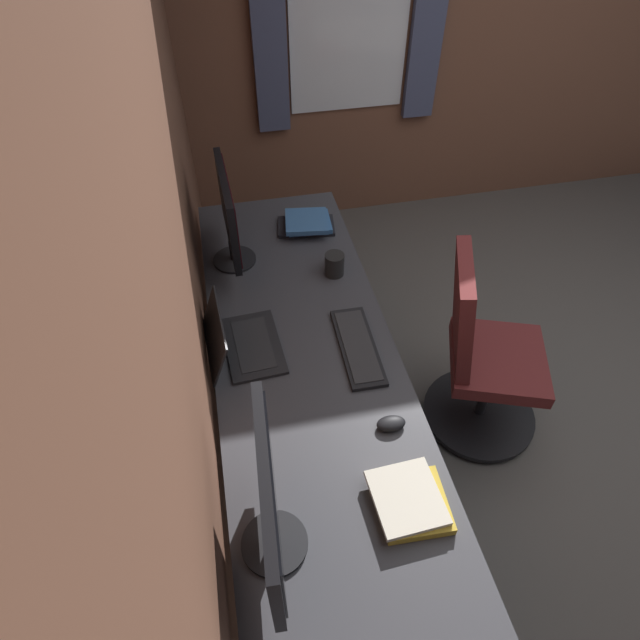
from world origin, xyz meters
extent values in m
plane|color=#59544F|center=(0.00, 0.00, 0.00)|extent=(4.95, 4.95, 0.00)
cube|color=brown|center=(0.00, 1.96, 1.30)|extent=(4.73, 0.10, 2.60)
cube|color=brown|center=(2.11, 0.00, 1.30)|extent=(0.10, 4.43, 2.60)
cube|color=white|center=(2.05, 0.87, 1.39)|extent=(0.02, 0.73, 1.20)
cube|color=#4C5170|center=(2.02, 0.39, 1.39)|extent=(0.05, 0.20, 1.36)
cube|color=#4C5170|center=(2.02, 1.36, 1.39)|extent=(0.05, 0.20, 1.36)
cube|color=#38383D|center=(0.02, 1.53, 0.71)|extent=(2.33, 0.73, 0.03)
cylinder|color=silver|center=(1.13, 1.23, 0.35)|extent=(0.05, 0.05, 0.70)
cylinder|color=silver|center=(1.13, 1.83, 0.35)|extent=(0.05, 0.05, 0.70)
cube|color=#38383D|center=(0.28, 1.56, 0.35)|extent=(0.40, 0.50, 0.69)
cube|color=silver|center=(0.28, 1.31, 0.35)|extent=(0.37, 0.01, 0.61)
cylinder|color=black|center=(0.70, 1.75, 0.74)|extent=(0.20, 0.20, 0.01)
cylinder|color=black|center=(0.70, 1.75, 0.79)|extent=(0.04, 0.04, 0.10)
cube|color=black|center=(0.70, 1.75, 1.01)|extent=(0.50, 0.04, 0.34)
cube|color=#330F14|center=(0.70, 1.73, 1.01)|extent=(0.46, 0.02, 0.30)
cylinder|color=black|center=(-0.65, 1.76, 0.74)|extent=(0.20, 0.20, 0.01)
cylinder|color=black|center=(-0.65, 1.76, 0.79)|extent=(0.04, 0.04, 0.10)
cube|color=black|center=(-0.65, 1.76, 1.01)|extent=(0.53, 0.06, 0.33)
cube|color=black|center=(-0.65, 1.75, 1.01)|extent=(0.49, 0.04, 0.29)
cube|color=black|center=(0.14, 1.73, 0.74)|extent=(0.36, 0.23, 0.01)
cube|color=#262628|center=(0.14, 1.73, 0.75)|extent=(0.29, 0.15, 0.00)
cube|color=black|center=(0.14, 1.87, 0.84)|extent=(0.35, 0.10, 0.19)
cube|color=#B2BCCC|center=(0.14, 1.87, 0.84)|extent=(0.32, 0.08, 0.16)
cube|color=black|center=(0.05, 1.32, 0.74)|extent=(0.42, 0.15, 0.02)
cube|color=#2D2D30|center=(0.05, 1.32, 0.75)|extent=(0.38, 0.12, 0.00)
ellipsoid|color=black|center=(-0.33, 1.30, 0.75)|extent=(0.06, 0.10, 0.03)
cube|color=gold|center=(-0.62, 1.32, 0.75)|extent=(0.23, 0.22, 0.03)
cube|color=beige|center=(-0.61, 1.34, 0.77)|extent=(0.24, 0.22, 0.02)
cube|color=black|center=(0.89, 1.37, 0.74)|extent=(0.20, 0.30, 0.02)
cube|color=#38669E|center=(0.89, 1.35, 0.76)|extent=(0.20, 0.23, 0.02)
cube|color=#38669E|center=(0.87, 1.37, 0.79)|extent=(0.23, 0.23, 0.02)
cylinder|color=black|center=(0.52, 1.31, 0.78)|extent=(0.09, 0.09, 0.11)
torus|color=black|center=(0.57, 1.31, 0.79)|extent=(0.06, 0.01, 0.06)
cube|color=maroon|center=(0.07, 0.64, 0.46)|extent=(0.56, 0.55, 0.07)
cube|color=maroon|center=(0.15, 0.84, 0.74)|extent=(0.42, 0.26, 0.50)
cylinder|color=black|center=(0.07, 0.64, 0.24)|extent=(0.05, 0.05, 0.37)
cylinder|color=black|center=(0.07, 0.64, 0.04)|extent=(0.56, 0.56, 0.03)
camera|label=1|loc=(-1.30, 1.76, 2.33)|focal=30.06mm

